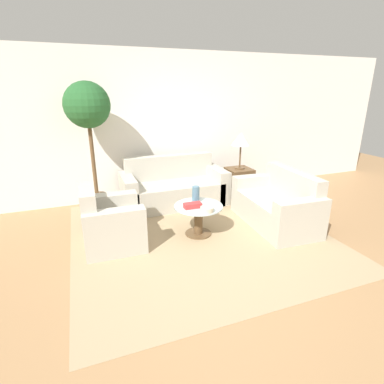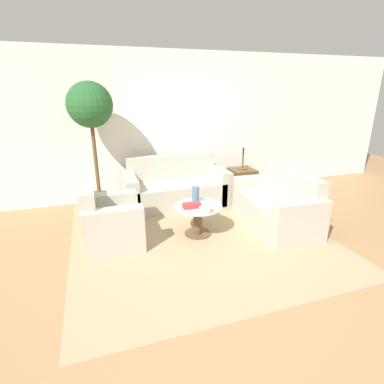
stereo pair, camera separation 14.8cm
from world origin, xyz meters
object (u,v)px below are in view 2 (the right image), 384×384
object	(u,v)px
armchair	(108,224)
coffee_table	(198,216)
bowl	(206,210)
table_lamp	(244,140)
sofa_main	(175,188)
book_stack	(192,205)
loveseat	(279,207)
vase	(195,194)
potted_plant	(91,115)

from	to	relation	value
armchair	coffee_table	xyz separation A→B (m)	(1.19, -0.13, -0.00)
bowl	table_lamp	bearing A→B (deg)	48.34
armchair	table_lamp	world-z (taller)	table_lamp
sofa_main	coffee_table	world-z (taller)	sofa_main
bowl	sofa_main	bearing A→B (deg)	89.43
sofa_main	book_stack	bearing A→B (deg)	-96.01
loveseat	coffee_table	world-z (taller)	loveseat
table_lamp	vase	size ratio (longest dim) A/B	2.82
vase	bowl	xyz separation A→B (m)	(0.01, -0.38, -0.08)
sofa_main	vase	xyz separation A→B (m)	(-0.03, -1.14, 0.27)
coffee_table	vase	size ratio (longest dim) A/B	2.87
armchair	loveseat	size ratio (longest dim) A/B	0.56
potted_plant	book_stack	world-z (taller)	potted_plant
loveseat	potted_plant	size ratio (longest dim) A/B	0.71
potted_plant	vase	bearing A→B (deg)	-43.38
armchair	potted_plant	size ratio (longest dim) A/B	0.40
coffee_table	potted_plant	world-z (taller)	potted_plant
armchair	vase	xyz separation A→B (m)	(1.20, 0.00, 0.27)
loveseat	table_lamp	size ratio (longest dim) A/B	2.21
table_lamp	potted_plant	size ratio (longest dim) A/B	0.32
vase	book_stack	world-z (taller)	vase
bowl	coffee_table	bearing A→B (deg)	95.21
sofa_main	bowl	size ratio (longest dim) A/B	10.34
armchair	table_lamp	xyz separation A→B (m)	(2.50, 1.07, 0.79)
vase	book_stack	bearing A→B (deg)	-121.97
book_stack	table_lamp	bearing A→B (deg)	42.26
armchair	potted_plant	xyz separation A→B (m)	(-0.06, 1.20, 1.29)
armchair	book_stack	distance (m)	1.12
book_stack	bowl	bearing A→B (deg)	-56.90
coffee_table	table_lamp	distance (m)	1.95
potted_plant	book_stack	xyz separation A→B (m)	(1.15, -1.38, -1.10)
vase	book_stack	distance (m)	0.23
coffee_table	book_stack	world-z (taller)	book_stack
book_stack	potted_plant	bearing A→B (deg)	130.69
coffee_table	potted_plant	size ratio (longest dim) A/B	0.32
coffee_table	table_lamp	world-z (taller)	table_lamp
loveseat	potted_plant	distance (m)	3.17
loveseat	bowl	xyz separation A→B (m)	(-1.24, -0.16, 0.19)
book_stack	loveseat	bearing A→B (deg)	-0.91
potted_plant	book_stack	size ratio (longest dim) A/B	8.67
armchair	loveseat	bearing A→B (deg)	-93.94
vase	potted_plant	bearing A→B (deg)	136.62
vase	bowl	distance (m)	0.39
book_stack	sofa_main	bearing A→B (deg)	84.71
coffee_table	bowl	bearing A→B (deg)	-84.79
sofa_main	loveseat	size ratio (longest dim) A/B	1.23
coffee_table	potted_plant	bearing A→B (deg)	133.32
sofa_main	vase	distance (m)	1.18
loveseat	vase	bearing A→B (deg)	-96.76
table_lamp	coffee_table	bearing A→B (deg)	-137.35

